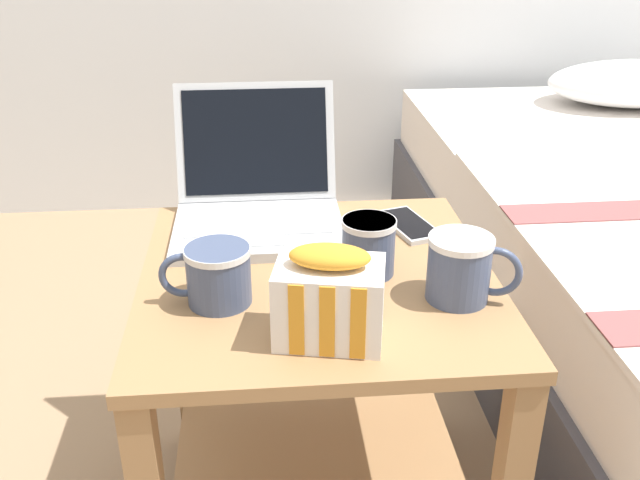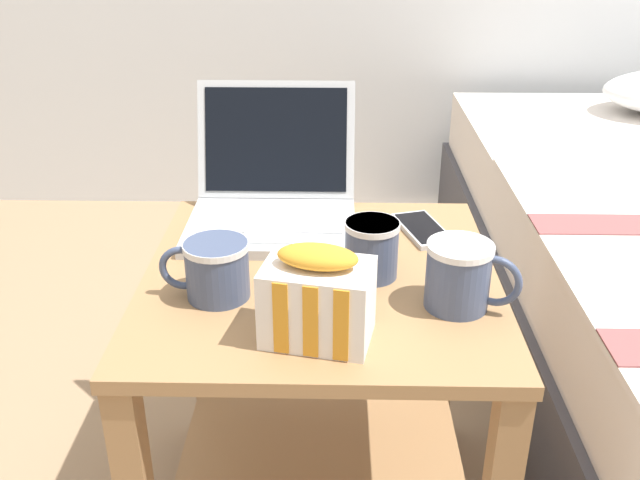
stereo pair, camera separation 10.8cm
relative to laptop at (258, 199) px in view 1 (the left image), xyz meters
name	(u,v)px [view 1 (the left image)]	position (x,y,z in m)	size (l,w,h in m)	color
bedside_table	(318,373)	(0.09, -0.20, -0.24)	(0.57, 0.59, 0.55)	#997047
laptop	(258,199)	(0.00, 0.00, 0.00)	(0.30, 0.31, 0.23)	#B7BABC
mug_front_left	(368,243)	(0.17, -0.21, 0.00)	(0.09, 0.13, 0.09)	#3F4C6B
mug_front_right	(216,272)	(-0.06, -0.28, 0.00)	(0.14, 0.10, 0.09)	#3F4C6B
mug_mid_center	(461,265)	(0.30, -0.30, 0.01)	(0.14, 0.10, 0.10)	#3F4C6B
snack_bag	(331,298)	(0.09, -0.39, 0.02)	(0.16, 0.13, 0.14)	white
cell_phone	(409,225)	(0.27, -0.04, -0.04)	(0.11, 0.16, 0.01)	#B7BABC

